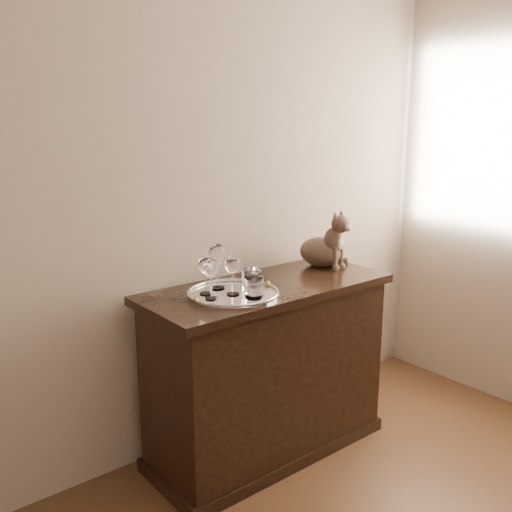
{
  "coord_description": "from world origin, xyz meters",
  "views": [
    {
      "loc": [
        -1.03,
        0.0,
        1.6
      ],
      "look_at": [
        0.54,
        1.95,
        0.99
      ],
      "focal_mm": 40.0,
      "sensor_mm": 36.0,
      "label": 1
    }
  ],
  "objects": [
    {
      "name": "tumbler_b",
      "position": [
        0.41,
        1.8,
        0.9
      ],
      "size": [
        0.08,
        0.08,
        0.09
      ],
      "primitive_type": "cylinder",
      "color": "white",
      "rests_on": "tray"
    },
    {
      "name": "wine_glass_b",
      "position": [
        0.37,
        2.02,
        0.96
      ],
      "size": [
        0.08,
        0.08,
        0.21
      ],
      "primitive_type": null,
      "color": "white",
      "rests_on": "tray"
    },
    {
      "name": "wine_glass_c",
      "position": [
        0.26,
        1.91,
        0.95
      ],
      "size": [
        0.07,
        0.07,
        0.18
      ],
      "primitive_type": null,
      "color": "white",
      "rests_on": "tray"
    },
    {
      "name": "tumbler_a",
      "position": [
        0.43,
        1.83,
        0.91
      ],
      "size": [
        0.09,
        0.09,
        0.1
      ],
      "primitive_type": "cylinder",
      "color": "white",
      "rests_on": "tray"
    },
    {
      "name": "cat",
      "position": [
        1.04,
        2.03,
        1.0
      ],
      "size": [
        0.34,
        0.33,
        0.3
      ],
      "primitive_type": null,
      "rotation": [
        0.0,
        0.0,
        0.17
      ],
      "color": "#49392B",
      "rests_on": "sideboard"
    },
    {
      "name": "wine_glass_a",
      "position": [
        0.28,
        1.98,
        0.94
      ],
      "size": [
        0.07,
        0.07,
        0.17
      ],
      "primitive_type": null,
      "color": "white",
      "rests_on": "tray"
    },
    {
      "name": "wall_back",
      "position": [
        0.0,
        2.25,
        1.35
      ],
      "size": [
        4.0,
        0.1,
        2.7
      ],
      "primitive_type": "cube",
      "color": "tan",
      "rests_on": "ground"
    },
    {
      "name": "sideboard",
      "position": [
        0.6,
        1.94,
        0.42
      ],
      "size": [
        1.2,
        0.5,
        0.85
      ],
      "primitive_type": null,
      "color": "black",
      "rests_on": "ground"
    },
    {
      "name": "tray",
      "position": [
        0.38,
        1.91,
        0.85
      ],
      "size": [
        0.4,
        0.4,
        0.01
      ],
      "primitive_type": "cylinder",
      "color": "silver",
      "rests_on": "sideboard"
    },
    {
      "name": "wine_glass_d",
      "position": [
        0.37,
        1.9,
        0.95
      ],
      "size": [
        0.07,
        0.07,
        0.18
      ],
      "primitive_type": null,
      "color": "white",
      "rests_on": "tray"
    },
    {
      "name": "tumbler_c",
      "position": [
        0.47,
        1.89,
        0.91
      ],
      "size": [
        0.09,
        0.09,
        0.1
      ],
      "primitive_type": "cylinder",
      "color": "silver",
      "rests_on": "tray"
    }
  ]
}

